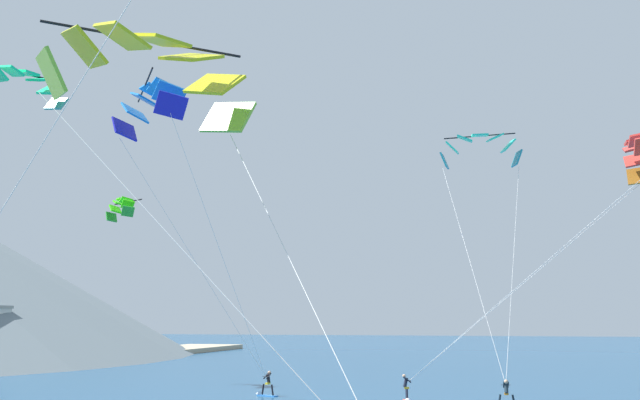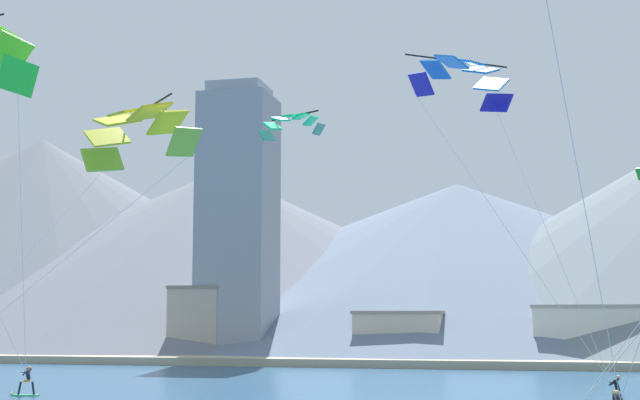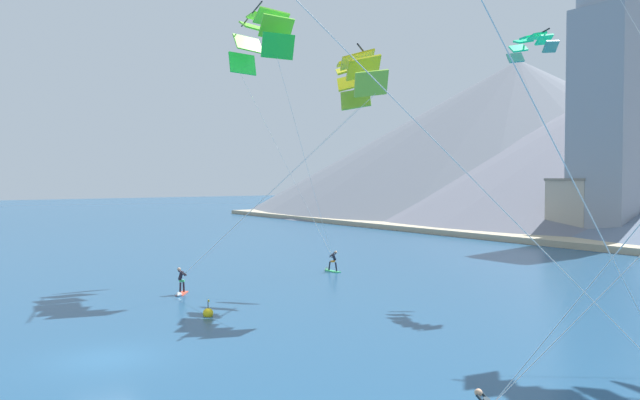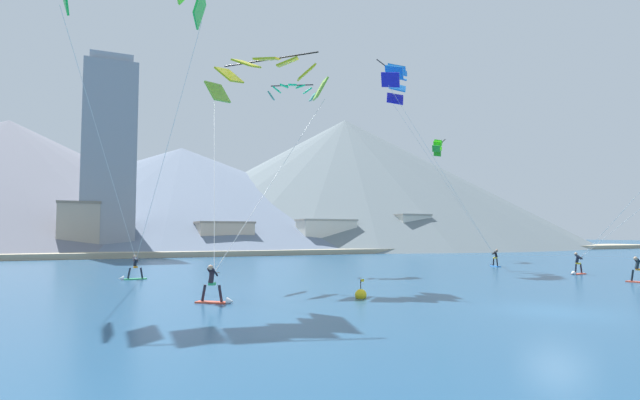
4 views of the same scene
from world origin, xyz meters
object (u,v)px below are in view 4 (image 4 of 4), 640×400
at_px(kitesurfer_mid_center, 494,261).
at_px(parafoil_kite_distant_low_drift, 292,90).
at_px(parafoil_kite_far_left, 268,74).
at_px(kitesurfer_far_left, 216,291).
at_px(parafoil_kite_mid_center, 396,81).
at_px(parafoil_kite_distant_high_outer, 438,146).
at_px(kitesurfer_near_lead, 132,272).
at_px(kitesurfer_near_trail, 577,268).
at_px(race_marker_buoy, 361,295).

bearing_deg(kitesurfer_mid_center, parafoil_kite_distant_low_drift, 160.95).
bearing_deg(parafoil_kite_far_left, kitesurfer_far_left, -119.68).
bearing_deg(parafoil_kite_far_left, parafoil_kite_mid_center, 28.73).
distance_m(parafoil_kite_mid_center, parafoil_kite_far_left, 19.00).
bearing_deg(parafoil_kite_distant_high_outer, kitesurfer_far_left, -140.83).
relative_size(kitesurfer_near_lead, parafoil_kite_distant_high_outer, 0.44).
bearing_deg(parafoil_kite_distant_low_drift, kitesurfer_near_trail, -43.07).
bearing_deg(race_marker_buoy, kitesurfer_mid_center, 33.21).
xyz_separation_m(kitesurfer_far_left, parafoil_kite_mid_center, (21.81, 18.64, 17.54)).
bearing_deg(kitesurfer_mid_center, kitesurfer_far_left, -155.04).
distance_m(kitesurfer_near_trail, kitesurfer_mid_center, 9.54).
height_order(parafoil_kite_distant_high_outer, parafoil_kite_distant_low_drift, parafoil_kite_distant_low_drift).
bearing_deg(kitesurfer_near_lead, kitesurfer_near_trail, -17.29).
distance_m(kitesurfer_mid_center, parafoil_kite_distant_low_drift, 24.48).
relative_size(kitesurfer_near_lead, kitesurfer_near_trail, 0.99).
bearing_deg(parafoil_kite_far_left, kitesurfer_mid_center, 9.15).
relative_size(kitesurfer_near_trail, parafoil_kite_distant_high_outer, 0.45).
distance_m(parafoil_kite_far_left, race_marker_buoy, 17.58).
xyz_separation_m(kitesurfer_far_left, parafoil_kite_distant_low_drift, (11.23, 19.65, 15.60)).
distance_m(kitesurfer_near_lead, parafoil_kite_distant_low_drift, 21.72).
distance_m(kitesurfer_near_trail, parafoil_kite_mid_center, 23.67).
distance_m(kitesurfer_near_trail, parafoil_kite_far_left, 26.74).
xyz_separation_m(parafoil_kite_far_left, parafoil_kite_distant_low_drift, (5.69, 9.93, 2.20)).
bearing_deg(parafoil_kite_distant_high_outer, parafoil_kite_mid_center, -143.47).
relative_size(kitesurfer_near_trail, parafoil_kite_mid_center, 0.10).
distance_m(kitesurfer_mid_center, kitesurfer_far_left, 32.01).
height_order(kitesurfer_mid_center, race_marker_buoy, kitesurfer_mid_center).
bearing_deg(kitesurfer_near_lead, race_marker_buoy, -58.02).
bearing_deg(race_marker_buoy, parafoil_kite_mid_center, 52.50).
bearing_deg(parafoil_kite_mid_center, kitesurfer_near_trail, -67.22).
xyz_separation_m(kitesurfer_near_trail, kitesurfer_far_left, (-27.94, -4.03, 0.05)).
bearing_deg(race_marker_buoy, kitesurfer_near_lead, 121.98).
bearing_deg(kitesurfer_mid_center, parafoil_kite_far_left, -170.85).
bearing_deg(parafoil_kite_mid_center, parafoil_kite_far_left, -151.27).
relative_size(kitesurfer_far_left, parafoil_kite_distant_high_outer, 0.44).
bearing_deg(parafoil_kite_mid_center, kitesurfer_near_lead, -168.14).
height_order(kitesurfer_mid_center, parafoil_kite_distant_low_drift, parafoil_kite_distant_low_drift).
distance_m(parafoil_kite_distant_low_drift, race_marker_buoy, 26.63).
height_order(parafoil_kite_mid_center, race_marker_buoy, parafoil_kite_mid_center).
xyz_separation_m(parafoil_kite_mid_center, parafoil_kite_far_left, (-16.26, -8.91, -4.15)).
height_order(kitesurfer_near_lead, kitesurfer_far_left, kitesurfer_far_left).
bearing_deg(kitesurfer_near_lead, parafoil_kite_far_left, -25.14).
height_order(kitesurfer_far_left, race_marker_buoy, kitesurfer_far_left).
distance_m(kitesurfer_near_trail, kitesurfer_far_left, 28.23).
bearing_deg(parafoil_kite_distant_high_outer, kitesurfer_near_trail, -103.68).
bearing_deg(kitesurfer_near_lead, parafoil_kite_distant_low_drift, 23.98).
distance_m(kitesurfer_mid_center, parafoil_kite_mid_center, 19.70).
distance_m(kitesurfer_mid_center, parafoil_kite_distant_high_outer, 19.84).
relative_size(parafoil_kite_distant_low_drift, race_marker_buoy, 4.34).
distance_m(kitesurfer_mid_center, parafoil_kite_far_left, 27.32).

